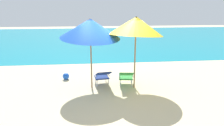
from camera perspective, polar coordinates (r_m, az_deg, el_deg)
name	(u,v)px	position (r m, az deg, el deg)	size (l,w,h in m)	color
ground_plane	(106,60)	(11.69, -1.62, 0.84)	(40.00, 40.00, 0.00)	beige
ocean_band	(100,38)	(19.83, -3.37, 6.95)	(40.00, 18.00, 0.01)	teal
lounge_chair_left	(102,76)	(7.87, -2.68, -3.52)	(0.65, 0.94, 0.68)	navy
lounge_chair_right	(126,76)	(7.83, 3.92, -3.63)	(0.65, 0.94, 0.68)	#338E3D
beach_umbrella_left	(90,28)	(7.27, -6.05, 9.55)	(2.84, 2.86, 2.65)	olive
beach_umbrella_right	(136,26)	(7.32, 6.66, 10.21)	(2.75, 2.76, 2.71)	olive
beach_ball	(66,76)	(8.80, -12.68, -3.63)	(0.27, 0.27, 0.27)	blue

